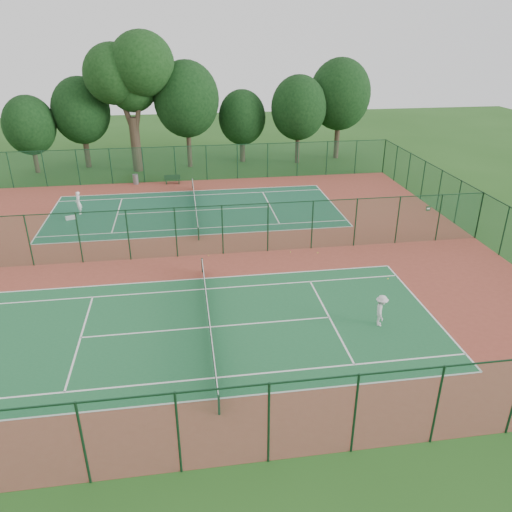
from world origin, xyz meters
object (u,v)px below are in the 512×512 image
Objects in this scene: player_near at (381,311)px; trash_bin at (136,179)px; big_tree at (130,73)px; kit_bag at (71,218)px; bench at (172,179)px; player_far at (79,203)px.

trash_bin is (-14.22, 27.69, -0.39)m from player_near.
trash_bin is 10.69m from big_tree.
player_near is at bearing -66.29° from kit_bag.
player_near is 1.10× the size of bench.
trash_bin reaches higher than bench.
player_near is at bearing -62.82° from trash_bin.
trash_bin is (4.00, 7.97, -0.46)m from player_far.
player_near reaches higher than trash_bin.
player_near is at bearing -66.64° from big_tree.
trash_bin is 3.59m from bench.
big_tree reaches higher than bench.
player_far is 0.13× the size of big_tree.
player_near is 1.79× the size of trash_bin.
kit_bag is at bearing -131.51° from bench.
bench is (7.55, 7.44, -0.45)m from player_far.
big_tree is (-14.21, 32.91, 8.94)m from player_near.
player_near reaches higher than bench.
player_far is 1.94× the size of trash_bin.
player_near is at bearing -67.31° from bench.
trash_bin is at bearing 45.41° from player_near.
player_near is 0.12× the size of big_tree.
trash_bin is 0.07× the size of big_tree.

